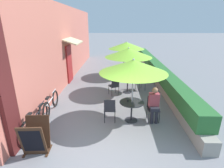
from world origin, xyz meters
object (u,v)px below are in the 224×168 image
object	(u,v)px
patio_table_mid	(128,82)
patio_table_far	(126,68)
coffee_cup_near	(128,101)
seated_patron_near_right	(154,103)
coffee_cup_mid	(129,78)
patio_umbrella_mid	(128,53)
cafe_chair_mid_left	(114,85)
cafe_chair_mid_right	(140,80)
cafe_chair_near_right	(153,106)
bicycle_leaning	(36,121)
cafe_chair_far_right	(125,66)
patio_table_near	(132,107)
menu_board	(35,137)
bicycle_second	(51,104)
patio_umbrella_far	(126,45)
patio_umbrella_near	(133,66)
cafe_chair_near_left	(110,108)
cafe_chair_far_left	(126,72)

from	to	relation	value
patio_table_mid	patio_table_far	size ratio (longest dim) A/B	1.00
coffee_cup_near	seated_patron_near_right	bearing A→B (deg)	-2.45
seated_patron_near_right	coffee_cup_mid	xyz separation A→B (m)	(-0.67, 2.65, 0.08)
patio_umbrella_mid	cafe_chair_mid_left	size ratio (longest dim) A/B	2.56
coffee_cup_near	patio_table_mid	size ratio (longest dim) A/B	0.11
seated_patron_near_right	patio_umbrella_mid	bearing A→B (deg)	-75.87
patio_umbrella_mid	cafe_chair_mid_right	distance (m)	1.64
cafe_chair_mid_left	cafe_chair_near_right	bearing A→B (deg)	-84.24
bicycle_leaning	patio_umbrella_mid	bearing A→B (deg)	49.17
cafe_chair_far_right	bicycle_leaning	distance (m)	7.65
patio_table_near	coffee_cup_mid	size ratio (longest dim) A/B	9.30
cafe_chair_mid_left	menu_board	xyz separation A→B (m)	(-2.02, -3.94, -0.05)
seated_patron_near_right	coffee_cup_near	world-z (taller)	seated_patron_near_right
cafe_chair_near_right	bicycle_leaning	xyz separation A→B (m)	(-3.81, -0.84, -0.15)
cafe_chair_far_right	bicycle_second	world-z (taller)	cafe_chair_far_right
coffee_cup_near	bicycle_second	xyz separation A→B (m)	(-2.88, 0.49, -0.41)
patio_umbrella_mid	patio_table_far	xyz separation A→B (m)	(0.05, 2.77, -1.43)
cafe_chair_near_right	patio_table_far	size ratio (longest dim) A/B	1.04
patio_umbrella_far	coffee_cup_near	bearing A→B (deg)	-92.30
patio_table_mid	patio_table_near	bearing A→B (deg)	-90.45
bicycle_second	menu_board	xyz separation A→B (m)	(0.37, -2.16, 0.11)
cafe_chair_far_right	seated_patron_near_right	bearing A→B (deg)	12.77
patio_umbrella_near	patio_table_near	bearing A→B (deg)	0.00
bicycle_second	patio_table_mid	bearing A→B (deg)	32.81
cafe_chair_near_right	bicycle_second	distance (m)	3.80
coffee_cup_mid	patio_umbrella_far	bearing A→B (deg)	90.21
cafe_chair_near_right	cafe_chair_mid_left	world-z (taller)	same
cafe_chair_near_left	patio_table_mid	bearing A→B (deg)	73.31
patio_umbrella_mid	cafe_chair_far_left	distance (m)	2.48
cafe_chair_far_left	patio_table_mid	bearing A→B (deg)	-174.60
patio_table_near	cafe_chair_far_right	distance (m)	6.22
coffee_cup_near	bicycle_second	bearing A→B (deg)	170.38
patio_table_mid	bicycle_second	world-z (taller)	bicycle_second
coffee_cup_mid	cafe_chair_far_left	xyz separation A→B (m)	(-0.02, 2.07, -0.25)
cafe_chair_near_left	patio_umbrella_far	bearing A→B (deg)	80.39
coffee_cup_near	coffee_cup_mid	xyz separation A→B (m)	(0.23, 2.61, 0.00)
patio_umbrella_near	coffee_cup_near	xyz separation A→B (m)	(-0.14, 0.02, -1.21)
coffee_cup_near	patio_table_near	bearing A→B (deg)	-6.94
cafe_chair_far_left	bicycle_leaning	world-z (taller)	cafe_chair_far_left
patio_umbrella_far	patio_table_far	bearing A→B (deg)	-104.04
seated_patron_near_right	bicycle_leaning	world-z (taller)	seated_patron_near_right
menu_board	coffee_cup_near	bearing A→B (deg)	30.00
patio_umbrella_near	patio_table_mid	size ratio (longest dim) A/B	2.66
seated_patron_near_right	patio_table_mid	distance (m)	2.82
patio_table_mid	cafe_chair_mid_right	bearing A→B (deg)	32.15
patio_table_far	seated_patron_near_right	bearing A→B (deg)	-82.90
coffee_cup_mid	patio_table_mid	bearing A→B (deg)	135.74
patio_table_mid	patio_table_far	xyz separation A→B (m)	(0.05, 2.77, 0.00)
patio_table_near	cafe_chair_near_right	world-z (taller)	cafe_chair_near_right
cafe_chair_near_right	coffee_cup_mid	distance (m)	2.64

